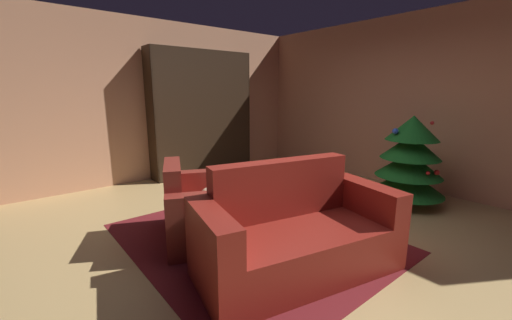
# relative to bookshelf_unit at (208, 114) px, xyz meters

# --- Properties ---
(ground_plane) EXTENTS (7.38, 7.38, 0.00)m
(ground_plane) POSITION_rel_bookshelf_unit_xyz_m (2.84, -0.75, -1.13)
(ground_plane) COLOR tan
(wall_back) EXTENTS (6.27, 0.06, 2.77)m
(wall_back) POSITION_rel_bookshelf_unit_xyz_m (2.84, 2.09, 0.25)
(wall_back) COLOR tan
(wall_back) RESTS_ON ground
(wall_left) EXTENTS (0.06, 5.75, 2.77)m
(wall_left) POSITION_rel_bookshelf_unit_xyz_m (-0.27, -0.75, 0.25)
(wall_left) COLOR tan
(wall_left) RESTS_ON ground
(area_rug) EXTENTS (2.77, 2.34, 0.01)m
(area_rug) POSITION_rel_bookshelf_unit_xyz_m (2.78, -1.14, -1.13)
(area_rug) COLOR maroon
(area_rug) RESTS_ON ground
(bookshelf_unit) EXTENTS (0.37, 2.00, 2.30)m
(bookshelf_unit) POSITION_rel_bookshelf_unit_xyz_m (0.00, 0.00, 0.00)
(bookshelf_unit) COLOR black
(bookshelf_unit) RESTS_ON ground
(armchair_red) EXTENTS (1.25, 1.11, 0.85)m
(armchair_red) POSITION_rel_bookshelf_unit_xyz_m (2.40, -1.57, -0.83)
(armchair_red) COLOR maroon
(armchair_red) RESTS_ON ground
(couch_red) EXTENTS (1.18, 1.90, 0.95)m
(couch_red) POSITION_rel_bookshelf_unit_xyz_m (3.50, -1.22, -0.81)
(couch_red) COLOR maroon
(couch_red) RESTS_ON ground
(coffee_table) EXTENTS (0.61, 0.61, 0.43)m
(coffee_table) POSITION_rel_bookshelf_unit_xyz_m (2.72, -1.16, -0.76)
(coffee_table) COLOR black
(coffee_table) RESTS_ON ground
(book_stack_on_table) EXTENTS (0.22, 0.19, 0.06)m
(book_stack_on_table) POSITION_rel_bookshelf_unit_xyz_m (2.67, -1.17, -0.68)
(book_stack_on_table) COLOR gold
(book_stack_on_table) RESTS_ON coffee_table
(bottle_on_table) EXTENTS (0.08, 0.08, 0.28)m
(bottle_on_table) POSITION_rel_bookshelf_unit_xyz_m (2.87, -1.09, -0.60)
(bottle_on_table) COLOR #592813
(bottle_on_table) RESTS_ON coffee_table
(decorated_tree) EXTENTS (0.98, 0.98, 1.25)m
(decorated_tree) POSITION_rel_bookshelf_unit_xyz_m (3.32, 1.23, -0.51)
(decorated_tree) COLOR brown
(decorated_tree) RESTS_ON ground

